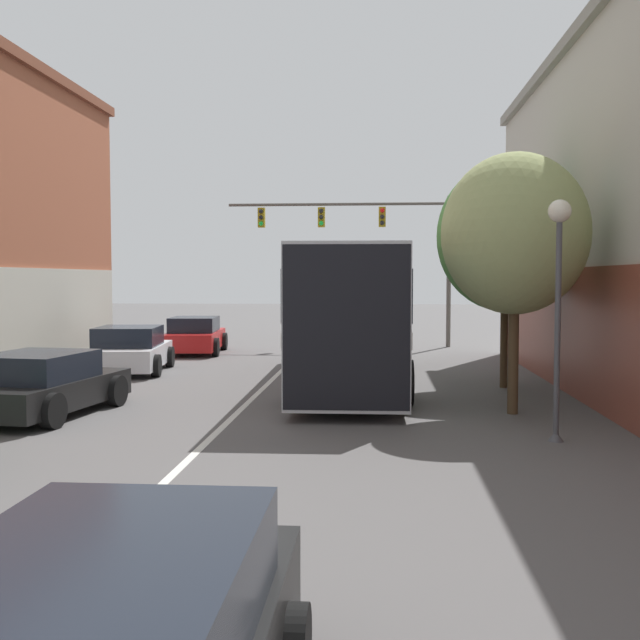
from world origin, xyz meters
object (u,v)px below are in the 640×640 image
bus (352,309)px  parked_car_left_far (41,385)px  traffic_signal_gantry (372,234)px  street_lamp (558,281)px  parked_car_left_near (130,350)px  street_tree_near (515,234)px  parked_car_left_distant (195,336)px  street_tree_far (505,237)px

bus → parked_car_left_far: bearing=131.2°
traffic_signal_gantry → street_lamp: size_ratio=2.21×
parked_car_left_near → traffic_signal_gantry: size_ratio=0.45×
parked_car_left_near → street_lamp: (10.32, -8.60, 2.08)m
traffic_signal_gantry → street_tree_near: bearing=-78.6°
traffic_signal_gantry → parked_car_left_distant: bearing=-152.9°
traffic_signal_gantry → street_tree_near: traffic_signal_gantry is taller
street_tree_near → traffic_signal_gantry: bearing=101.4°
parked_car_left_near → parked_car_left_distant: bearing=-12.3°
parked_car_left_far → traffic_signal_gantry: 17.63m
parked_car_left_distant → street_tree_far: size_ratio=0.72×
parked_car_left_near → traffic_signal_gantry: traffic_signal_gantry is taller
street_tree_far → street_tree_near: bearing=-96.6°
parked_car_left_distant → street_tree_near: (9.50, -11.66, 3.02)m
parked_car_left_far → street_tree_near: (9.53, 0.93, 3.04)m
parked_car_left_far → parked_car_left_distant: size_ratio=1.02×
street_lamp → street_tree_near: (-0.27, 2.59, 0.94)m
parked_car_left_far → street_tree_near: bearing=-77.0°
parked_car_left_near → parked_car_left_distant: (0.55, 5.66, 0.00)m
street_tree_near → street_tree_far: bearing=83.4°
bus → street_tree_far: 4.39m
traffic_signal_gantry → street_tree_far: (3.46, -11.23, -0.74)m
street_lamp → street_tree_near: 2.77m
parked_car_left_near → street_tree_near: street_tree_near is taller
bus → street_lamp: (3.72, -7.16, 0.78)m
parked_car_left_distant → parked_car_left_far: bearing=175.0°
street_lamp → street_tree_near: street_tree_near is taller
street_tree_near → parked_car_left_near: bearing=149.1°
bus → traffic_signal_gantry: size_ratio=1.36×
street_lamp → parked_car_left_distant: bearing=124.4°
bus → traffic_signal_gantry: 10.73m
bus → parked_car_left_distant: (-6.05, 7.10, -1.30)m
parked_car_left_near → bus: bearing=-109.1°
bus → parked_car_left_distant: bus is taller
parked_car_left_far → traffic_signal_gantry: traffic_signal_gantry is taller
bus → parked_car_left_far: size_ratio=2.89×
parked_car_left_far → street_lamp: bearing=-92.2°
parked_car_left_distant → street_tree_far: 13.10m
parked_car_left_far → street_tree_far: (9.96, 4.67, 3.20)m
traffic_signal_gantry → street_lamp: 17.96m
bus → street_tree_far: street_tree_far is taller
parked_car_left_near → street_tree_near: size_ratio=0.76×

